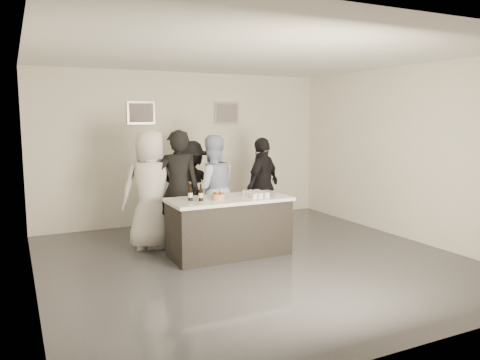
{
  "coord_description": "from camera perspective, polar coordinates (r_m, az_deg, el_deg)",
  "views": [
    {
      "loc": [
        -3.16,
        -5.97,
        2.13
      ],
      "look_at": [
        0.0,
        0.5,
        1.15
      ],
      "focal_mm": 35.0,
      "sensor_mm": 36.0,
      "label": 1
    }
  ],
  "objects": [
    {
      "name": "wall_back",
      "position": [
        9.53,
        -6.64,
        3.91
      ],
      "size": [
        6.0,
        0.04,
        3.0
      ],
      "primitive_type": "cube",
      "color": "silver",
      "rests_on": "ground"
    },
    {
      "name": "person_guest_back",
      "position": [
        8.38,
        -6.0,
        -1.06
      ],
      "size": [
        1.11,
        0.65,
        1.71
      ],
      "primitive_type": "imported",
      "rotation": [
        0.0,
        0.0,
        3.13
      ],
      "color": "black",
      "rests_on": "ground"
    },
    {
      "name": "person_guest_right",
      "position": [
        8.6,
        2.79,
        -0.63
      ],
      "size": [
        1.1,
        0.92,
        1.75
      ],
      "primitive_type": "imported",
      "rotation": [
        0.0,
        0.0,
        3.72
      ],
      "color": "black",
      "rests_on": "ground"
    },
    {
      "name": "beer_bottle_a",
      "position": [
        6.9,
        -6.08,
        -1.47
      ],
      "size": [
        0.07,
        0.07,
        0.26
      ],
      "primitive_type": "cylinder",
      "color": "black",
      "rests_on": "bar_counter"
    },
    {
      "name": "candles",
      "position": [
        6.76,
        -2.02,
        -2.72
      ],
      "size": [
        0.24,
        0.08,
        0.01
      ],
      "primitive_type": "cube",
      "color": "pink",
      "rests_on": "bar_counter"
    },
    {
      "name": "person_main_black",
      "position": [
        7.58,
        -7.56,
        -1.19
      ],
      "size": [
        0.78,
        0.59,
        1.92
      ],
      "primitive_type": "imported",
      "rotation": [
        0.0,
        0.0,
        2.94
      ],
      "color": "black",
      "rests_on": "ground"
    },
    {
      "name": "ceiling",
      "position": [
        6.81,
        1.92,
        15.09
      ],
      "size": [
        6.0,
        6.0,
        0.0
      ],
      "primitive_type": "plane",
      "rotation": [
        3.14,
        0.0,
        0.0
      ],
      "color": "white"
    },
    {
      "name": "cake",
      "position": [
        6.96,
        -2.68,
        -2.12
      ],
      "size": [
        0.19,
        0.19,
        0.08
      ],
      "primitive_type": "cylinder",
      "color": "#F8A21A",
      "rests_on": "bar_counter"
    },
    {
      "name": "bar_counter",
      "position": [
        7.23,
        -1.34,
        -5.69
      ],
      "size": [
        1.86,
        0.86,
        0.9
      ],
      "primitive_type": "cube",
      "color": "white",
      "rests_on": "ground"
    },
    {
      "name": "person_guest_left",
      "position": [
        7.64,
        -10.8,
        -1.14
      ],
      "size": [
        1.04,
        0.78,
        1.93
      ],
      "primitive_type": "imported",
      "rotation": [
        0.0,
        0.0,
        2.96
      ],
      "color": "silver",
      "rests_on": "ground"
    },
    {
      "name": "picture_left",
      "position": [
        9.22,
        -11.97,
        8.02
      ],
      "size": [
        0.54,
        0.04,
        0.44
      ],
      "primitive_type": "cube",
      "color": "#B2B2B7",
      "rests_on": "wall_back"
    },
    {
      "name": "person_main_blue",
      "position": [
        7.94,
        -3.42,
        -1.11
      ],
      "size": [
        0.96,
        0.79,
        1.82
      ],
      "primitive_type": "imported",
      "rotation": [
        0.0,
        0.0,
        3.02
      ],
      "color": "#AABADF",
      "rests_on": "ground"
    },
    {
      "name": "wall_left",
      "position": [
        6.0,
        -24.36,
        1.04
      ],
      "size": [
        0.04,
        6.0,
        3.0
      ],
      "primitive_type": "cube",
      "color": "silver",
      "rests_on": "ground"
    },
    {
      "name": "beer_bottle_b",
      "position": [
        6.87,
        -4.8,
        -1.5
      ],
      "size": [
        0.07,
        0.07,
        0.26
      ],
      "primitive_type": "cylinder",
      "color": "black",
      "rests_on": "bar_counter"
    },
    {
      "name": "wall_right",
      "position": [
        8.6,
        19.83,
        3.09
      ],
      "size": [
        0.04,
        6.0,
        3.0
      ],
      "primitive_type": "cube",
      "color": "silver",
      "rests_on": "ground"
    },
    {
      "name": "picture_right",
      "position": [
        9.82,
        -1.63,
        8.15
      ],
      "size": [
        0.54,
        0.04,
        0.44
      ],
      "primitive_type": "cube",
      "color": "#B2B2B7",
      "rests_on": "wall_back"
    },
    {
      "name": "wall_front",
      "position": [
        4.38,
        20.55,
        -1.0
      ],
      "size": [
        6.0,
        0.04,
        3.0
      ],
      "primitive_type": "cube",
      "color": "silver",
      "rests_on": "ground"
    },
    {
      "name": "floor",
      "position": [
        7.08,
        1.8,
        -9.76
      ],
      "size": [
        6.0,
        6.0,
        0.0
      ],
      "primitive_type": "plane",
      "color": "#3D3D42",
      "rests_on": "ground"
    },
    {
      "name": "tumbler_cluster",
      "position": [
        7.26,
        1.94,
        -1.69
      ],
      "size": [
        0.3,
        0.4,
        0.08
      ],
      "primitive_type": "cube",
      "color": "gold",
      "rests_on": "bar_counter"
    }
  ]
}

